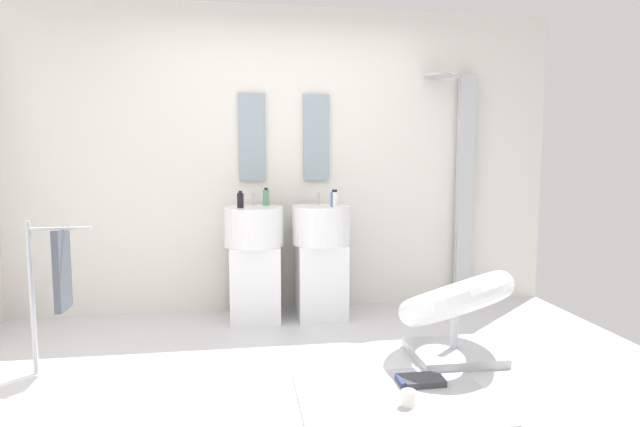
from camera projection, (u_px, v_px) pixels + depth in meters
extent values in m
cube|color=silver|center=(309.00, 388.00, 3.06)|extent=(4.80, 3.60, 0.04)
cube|color=silver|center=(284.00, 161.00, 4.54)|extent=(4.80, 0.10, 2.60)
cube|color=white|center=(255.00, 282.00, 4.27)|extent=(0.40, 0.40, 0.61)
cylinder|color=white|center=(254.00, 226.00, 4.22)|extent=(0.48, 0.48, 0.32)
cylinder|color=#B7BABF|center=(253.00, 199.00, 4.33)|extent=(0.02, 0.02, 0.10)
cube|color=white|center=(321.00, 280.00, 4.35)|extent=(0.40, 0.40, 0.61)
cylinder|color=white|center=(321.00, 225.00, 4.30)|extent=(0.48, 0.48, 0.32)
cylinder|color=#B7BABF|center=(319.00, 199.00, 4.41)|extent=(0.02, 0.02, 0.10)
cube|color=#8C9EA8|center=(252.00, 137.00, 4.41)|extent=(0.22, 0.03, 0.74)
cube|color=#8C9EA8|center=(316.00, 138.00, 4.49)|extent=(0.22, 0.03, 0.74)
cube|color=#B7BABF|center=(464.00, 191.00, 4.69)|extent=(0.14, 0.08, 2.05)
cylinder|color=#B7BABF|center=(453.00, 77.00, 4.54)|extent=(0.30, 0.02, 0.02)
cylinder|color=#B7BABF|center=(437.00, 76.00, 4.49)|extent=(0.24, 0.24, 0.02)
cube|color=#B7BABF|center=(453.00, 353.00, 3.47)|extent=(0.56, 0.50, 0.06)
cylinder|color=#B7BABF|center=(454.00, 328.00, 3.46)|extent=(0.05, 0.05, 0.34)
torus|color=white|center=(455.00, 299.00, 3.44)|extent=(1.10, 1.10, 0.49)
cylinder|color=#B7BABF|center=(32.00, 298.00, 3.16)|extent=(0.03, 0.03, 0.95)
cylinder|color=#B7BABF|center=(60.00, 228.00, 3.14)|extent=(0.36, 0.02, 0.02)
cube|color=#4C515B|center=(62.00, 269.00, 3.17)|extent=(0.04, 0.22, 0.50)
cube|color=#B2B2B7|center=(396.00, 399.00, 2.86)|extent=(1.06, 0.77, 0.01)
cube|color=#38383D|center=(422.00, 380.00, 3.05)|extent=(0.24, 0.16, 0.04)
cube|color=navy|center=(420.00, 380.00, 3.05)|extent=(0.27, 0.15, 0.03)
cylinder|color=white|center=(408.00, 398.00, 2.77)|extent=(0.08, 0.08, 0.08)
cylinder|color=black|center=(240.00, 201.00, 4.12)|extent=(0.05, 0.05, 0.12)
cylinder|color=black|center=(240.00, 192.00, 4.11)|extent=(0.03, 0.03, 0.02)
cylinder|color=#4C72B7|center=(334.00, 199.00, 4.22)|extent=(0.05, 0.05, 0.12)
cylinder|color=black|center=(334.00, 191.00, 4.21)|extent=(0.03, 0.03, 0.02)
cylinder|color=#59996B|center=(266.00, 198.00, 4.33)|extent=(0.05, 0.05, 0.13)
cylinder|color=black|center=(266.00, 189.00, 4.33)|extent=(0.03, 0.03, 0.02)
cylinder|color=white|center=(335.00, 199.00, 4.21)|extent=(0.05, 0.05, 0.12)
cylinder|color=black|center=(336.00, 191.00, 4.20)|extent=(0.03, 0.03, 0.02)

